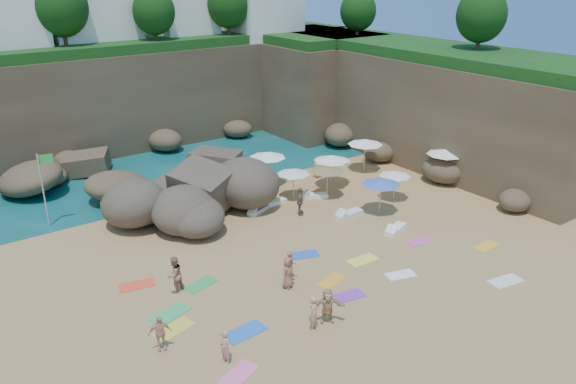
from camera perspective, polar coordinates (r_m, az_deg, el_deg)
ground at (r=31.01m, az=0.26°, el=-5.94°), size 120.00×120.00×0.00m
seawater at (r=56.45m, az=-18.12°, el=6.04°), size 120.00×120.00×0.00m
cliff_back at (r=51.56m, az=-14.70°, el=9.56°), size 44.00×8.00×8.00m
cliff_right at (r=47.47m, az=13.35°, el=8.64°), size 8.00×30.00×8.00m
cliff_corner at (r=54.62m, az=2.33°, el=10.93°), size 10.00×12.00×8.00m
rock_promontory at (r=41.11m, az=-26.21°, el=-1.06°), size 12.00×7.00×2.00m
clifftop_buildings at (r=51.66m, az=-14.82°, el=17.72°), size 28.48×9.48×7.00m
clifftop_trees at (r=46.69m, az=-9.63°, el=17.74°), size 35.60×23.82×4.40m
rock_outcrop at (r=35.76m, az=-10.17°, el=-2.32°), size 8.62×6.90×3.18m
flag_pole at (r=35.68m, az=-23.53°, el=1.09°), size 0.88×0.23×4.55m
parasol_0 at (r=39.33m, az=-2.11°, el=3.80°), size 2.57×2.57×2.43m
parasol_1 at (r=37.03m, az=0.55°, el=2.09°), size 2.20×2.20×2.08m
parasol_2 at (r=42.49m, az=7.85°, el=5.07°), size 2.63×2.63×2.49m
parasol_3 at (r=39.04m, az=4.44°, el=3.45°), size 2.46×2.46×2.33m
parasol_4 at (r=42.58m, az=15.88°, el=4.31°), size 2.51×2.51×2.37m
parasol_5 at (r=36.35m, az=-3.51°, el=2.09°), size 2.50×2.50×2.36m
parasol_6 at (r=37.33m, az=4.03°, el=2.36°), size 2.31×2.31×2.18m
parasol_7 at (r=39.63m, az=4.83°, el=3.39°), size 2.20×2.20×2.08m
parasol_8 at (r=41.32m, az=15.71°, el=3.96°), size 2.64×2.64×2.50m
parasol_10 at (r=35.22m, az=9.45°, el=1.04°), size 2.42×2.42×2.29m
parasol_11 at (r=37.50m, az=10.82°, el=1.84°), size 2.12×2.12×2.00m
lounger_0 at (r=35.61m, az=-3.07°, el=-1.88°), size 1.69×1.08×0.25m
lounger_1 at (r=37.79m, az=2.72°, el=-0.38°), size 1.84×1.40×0.28m
lounger_2 at (r=40.87m, az=0.82°, el=1.41°), size 1.84×0.92×0.27m
lounger_3 at (r=36.76m, az=-1.31°, el=-1.06°), size 1.61×0.60×0.25m
lounger_4 at (r=35.17m, az=6.19°, el=-2.26°), size 1.94×0.73×0.30m
lounger_5 at (r=33.66m, az=10.90°, el=-3.73°), size 1.87×1.13×0.28m
towel_0 at (r=24.77m, az=-4.41°, el=-13.99°), size 1.91×1.03×0.03m
towel_1 at (r=22.67m, az=-5.03°, el=-17.99°), size 1.82×1.38×0.03m
towel_2 at (r=28.28m, az=4.45°, el=-8.98°), size 1.77×1.26×0.03m
towel_3 at (r=28.25m, az=-8.87°, el=-9.23°), size 1.79×1.21×0.03m
towel_4 at (r=25.36m, az=-11.49°, el=-13.47°), size 1.94×1.31×0.03m
towel_5 at (r=29.25m, az=11.36°, el=-8.24°), size 1.68×1.18×0.03m
towel_6 at (r=27.17m, az=6.09°, el=-10.46°), size 1.76×1.09×0.03m
towel_7 at (r=28.81m, az=-15.09°, el=-9.12°), size 1.86×1.19×0.03m
towel_8 at (r=30.53m, az=1.58°, el=-6.40°), size 1.85×1.37×0.03m
towel_9 at (r=32.78m, az=13.17°, el=-4.91°), size 1.58×0.91×0.03m
towel_10 at (r=33.31m, az=19.52°, el=-5.21°), size 1.58×0.83×0.03m
towel_11 at (r=26.34m, az=-11.89°, el=-12.02°), size 2.03×1.42×0.03m
towel_12 at (r=30.28m, az=7.61°, el=-6.86°), size 1.71×0.91×0.03m
towel_13 at (r=30.18m, az=21.23°, el=-8.41°), size 1.85×1.15×0.03m
person_stand_0 at (r=24.47m, az=2.66°, el=-12.18°), size 0.70×0.69×1.62m
person_stand_1 at (r=27.49m, az=-11.46°, el=-8.21°), size 1.07×0.96×1.82m
person_stand_2 at (r=38.99m, az=-8.96°, el=1.29°), size 1.09×1.21×1.80m
person_stand_3 at (r=34.89m, az=1.24°, el=-0.96°), size 1.03×1.11×1.82m
person_stand_4 at (r=41.20m, az=3.03°, el=2.52°), size 0.84×0.84×1.58m
person_stand_5 at (r=36.61m, az=-17.32°, el=-0.88°), size 1.74×0.74×1.82m
person_stand_6 at (r=22.83m, az=-6.40°, el=-15.38°), size 0.38×0.55×1.48m
person_lie_1 at (r=24.23m, az=-12.76°, el=-14.98°), size 1.32×1.76×0.38m
person_lie_2 at (r=27.60m, az=-0.02°, el=-9.28°), size 1.29×1.76×0.42m
person_lie_3 at (r=25.25m, az=3.99°, el=-12.63°), size 2.13×2.17×0.43m
person_lie_5 at (r=28.08m, az=0.28°, el=-8.47°), size 1.12×1.72×0.60m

